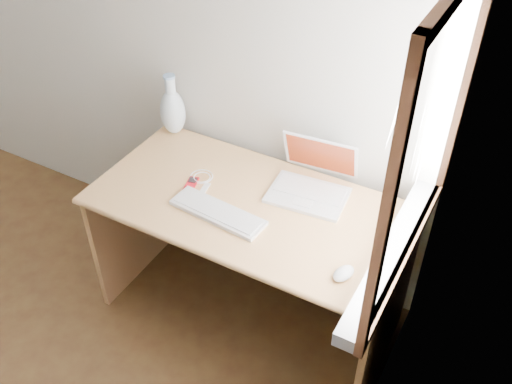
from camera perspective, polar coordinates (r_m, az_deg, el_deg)
The scene contains 10 objects.
back_wall at distance 3.03m, azimuth -14.78°, elevation 17.89°, with size 3.50×0.04×2.60m, color silver.
window at distance 1.93m, azimuth 16.47°, elevation 4.08°, with size 0.11×0.99×1.10m.
desk at distance 2.68m, azimuth 0.24°, elevation -3.51°, with size 1.39×0.69×0.73m.
laptop at distance 2.53m, azimuth 5.67°, elevation 1.02°, with size 0.36×0.31×0.23m.
external_keyboard at distance 2.43m, azimuth -3.85°, elevation -2.04°, with size 0.44×0.17×0.02m.
mouse at distance 2.19m, azimuth 8.75°, elevation -8.05°, with size 0.06×0.10×0.04m, color white.
ipod at distance 2.60m, azimuth -6.51°, elevation 0.81°, with size 0.07×0.11×0.01m.
cable_coil at distance 2.64m, azimuth -5.47°, elevation 1.56°, with size 0.11×0.11×0.01m, color white.
remote at distance 2.57m, azimuth -5.12°, elevation 0.41°, with size 0.03×0.07×0.01m, color white.
vase at distance 2.89m, azimuth -8.34°, elevation 8.09°, with size 0.13×0.13×0.32m.
Camera 1 is at (1.97, -0.30, 2.34)m, focal length 40.00 mm.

